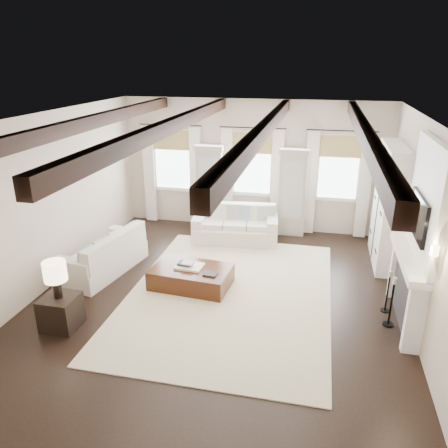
% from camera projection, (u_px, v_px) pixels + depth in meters
% --- Properties ---
extents(ground, '(7.50, 7.50, 0.00)m').
position_uv_depth(ground, '(218.00, 300.00, 7.88)').
color(ground, black).
rests_on(ground, ground).
extents(room_shell, '(6.54, 7.54, 3.22)m').
position_uv_depth(room_shell, '(269.00, 188.00, 7.87)').
color(room_shell, beige).
rests_on(room_shell, ground).
extents(area_rug, '(3.64, 5.03, 0.02)m').
position_uv_depth(area_rug, '(230.00, 294.00, 8.07)').
color(area_rug, beige).
rests_on(area_rug, ground).
extents(sofa_back, '(2.06, 1.11, 0.84)m').
position_uv_depth(sofa_back, '(236.00, 226.00, 10.35)').
color(sofa_back, silver).
rests_on(sofa_back, ground).
extents(sofa_left, '(1.21, 2.07, 0.83)m').
position_uv_depth(sofa_left, '(105.00, 257.00, 8.81)').
color(sofa_left, silver).
rests_on(sofa_left, ground).
extents(ottoman, '(1.53, 1.03, 0.38)m').
position_uv_depth(ottoman, '(191.00, 277.00, 8.29)').
color(ottoman, black).
rests_on(ottoman, ground).
extents(tray, '(0.53, 0.42, 0.04)m').
position_uv_depth(tray, '(189.00, 266.00, 8.24)').
color(tray, white).
rests_on(tray, ottoman).
extents(book_lower, '(0.28, 0.22, 0.04)m').
position_uv_depth(book_lower, '(185.00, 263.00, 8.26)').
color(book_lower, '#262628').
rests_on(book_lower, tray).
extents(book_upper, '(0.23, 0.19, 0.03)m').
position_uv_depth(book_upper, '(188.00, 263.00, 8.20)').
color(book_upper, beige).
rests_on(book_upper, book_lower).
extents(book_loose, '(0.25, 0.20, 0.03)m').
position_uv_depth(book_loose, '(210.00, 274.00, 7.95)').
color(book_loose, '#262628').
rests_on(book_loose, ottoman).
extents(side_table_front, '(0.55, 0.55, 0.55)m').
position_uv_depth(side_table_front, '(61.00, 312.00, 7.00)').
color(side_table_front, black).
rests_on(side_table_front, ground).
extents(lamp_front, '(0.36, 0.36, 0.62)m').
position_uv_depth(lamp_front, '(55.00, 273.00, 6.75)').
color(lamp_front, black).
rests_on(lamp_front, side_table_front).
extents(side_table_back, '(0.44, 0.44, 0.66)m').
position_uv_depth(side_table_back, '(209.00, 211.00, 11.45)').
color(side_table_back, black).
rests_on(side_table_back, ground).
extents(lamp_back, '(0.40, 0.40, 0.69)m').
position_uv_depth(lamp_back, '(209.00, 181.00, 11.16)').
color(lamp_back, black).
rests_on(lamp_back, side_table_back).
extents(candlestick_near, '(0.18, 0.18, 0.87)m').
position_uv_depth(candlestick_near, '(391.00, 306.00, 7.01)').
color(candlestick_near, black).
rests_on(candlestick_near, ground).
extents(candlestick_far, '(0.15, 0.15, 0.76)m').
position_uv_depth(candlestick_far, '(387.00, 295.00, 7.42)').
color(candlestick_far, black).
rests_on(candlestick_far, ground).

